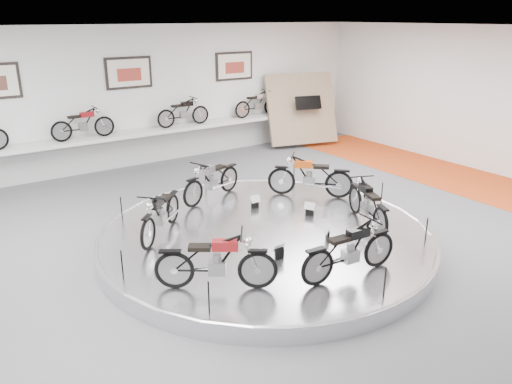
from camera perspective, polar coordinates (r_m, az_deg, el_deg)
floor at (r=9.57m, az=2.15°, el=-6.68°), size 16.00×16.00×0.00m
ceiling at (r=8.58m, az=2.51°, el=18.02°), size 16.00×16.00×0.00m
wall_back at (r=14.96m, az=-14.16°, el=10.42°), size 16.00×0.00×16.00m
orange_carpet_strip at (r=14.41m, az=24.47°, el=0.71°), size 2.40×12.60×0.01m
dado_band at (r=15.23m, az=-13.68°, el=5.02°), size 15.68×0.04×1.10m
display_platform at (r=9.72m, az=1.11°, el=-5.25°), size 6.40×6.40×0.30m
platform_rim at (r=9.67m, az=1.11°, el=-4.60°), size 6.40×6.40×0.10m
shelf at (r=14.87m, az=-13.42°, el=6.49°), size 11.00×0.55×0.10m
poster_center at (r=14.84m, az=-14.33°, el=13.06°), size 1.35×0.06×0.88m
poster_right at (r=16.38m, az=-2.48°, el=14.19°), size 1.35×0.06×0.88m
display_panel at (r=17.10m, az=5.20°, el=9.45°), size 2.56×1.52×2.30m
shelf_bike_b at (r=14.33m, az=-19.16°, el=7.17°), size 1.22×0.43×0.73m
shelf_bike_c at (r=15.37m, az=-8.30°, el=8.81°), size 1.22×0.43×0.73m
shelf_bike_d at (r=16.71m, az=0.13°, el=9.87°), size 1.22×0.43×0.73m
bike_a at (r=11.38m, az=6.21°, el=1.83°), size 1.57×1.59×0.97m
bike_b at (r=11.19m, az=-5.09°, el=1.43°), size 1.67×1.06×0.92m
bike_c at (r=9.46m, az=-10.86°, el=-2.36°), size 1.48×1.46×0.90m
bike_d at (r=7.54m, az=-4.62°, el=-7.85°), size 1.62×1.35×0.93m
bike_e at (r=8.01m, az=10.67°, el=-6.49°), size 1.60×0.67×0.92m
bike_f at (r=10.02m, az=12.64°, el=-1.26°), size 1.08×1.62×0.90m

